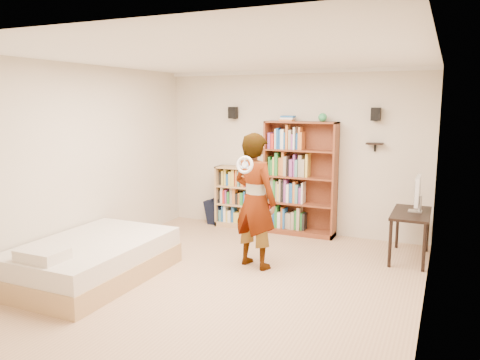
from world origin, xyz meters
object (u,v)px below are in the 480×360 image
at_px(tall_bookshelf, 300,179).
at_px(person, 255,201).
at_px(low_bookshelf, 240,197).
at_px(daybed, 92,255).
at_px(computer_desk, 410,236).

xyz_separation_m(tall_bookshelf, person, (-0.09, -1.75, -0.04)).
distance_m(tall_bookshelf, low_bookshelf, 1.16).
distance_m(low_bookshelf, person, 2.06).
xyz_separation_m(low_bookshelf, daybed, (-0.68, -2.99, -0.23)).
distance_m(tall_bookshelf, person, 1.75).
distance_m(low_bookshelf, daybed, 3.08).
relative_size(tall_bookshelf, person, 1.04).
height_order(low_bookshelf, computer_desk, low_bookshelf).
xyz_separation_m(computer_desk, person, (-1.87, -1.16, 0.56)).
height_order(computer_desk, person, person).
bearing_deg(low_bookshelf, daybed, -102.75).
xyz_separation_m(computer_desk, daybed, (-3.55, -2.39, -0.04)).
height_order(low_bookshelf, daybed, low_bookshelf).
relative_size(tall_bookshelf, daybed, 0.92).
height_order(tall_bookshelf, computer_desk, tall_bookshelf).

